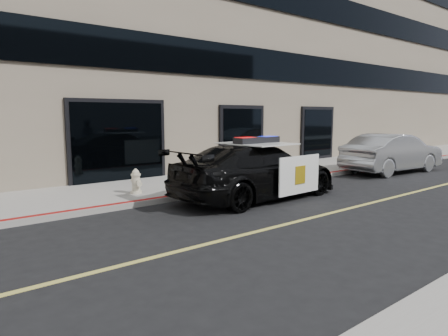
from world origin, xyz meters
TOP-DOWN VIEW (x-y plane):
  - ground at (0.00, 0.00)m, footprint 120.00×120.00m
  - sidewalk_n at (0.00, 5.25)m, footprint 60.00×3.50m
  - building_n at (0.00, 10.50)m, footprint 60.00×7.00m
  - police_car at (1.07, 2.40)m, footprint 2.69×5.51m
  - silver_sedan at (8.90, 2.62)m, footprint 2.39×5.07m
  - fire_hydrant at (-1.62, 4.48)m, footprint 0.32×0.44m

SIDE VIEW (x-z plane):
  - ground at x=0.00m, z-range 0.00..0.00m
  - sidewalk_n at x=0.00m, z-range 0.00..0.15m
  - fire_hydrant at x=-1.62m, z-range 0.13..0.83m
  - police_car at x=1.07m, z-range -0.09..1.66m
  - silver_sedan at x=8.90m, z-range 0.00..1.59m
  - building_n at x=0.00m, z-range 0.00..12.00m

